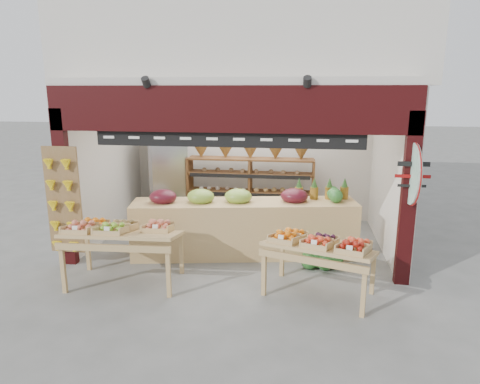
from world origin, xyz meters
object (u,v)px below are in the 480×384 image
back_shelving (250,175)px  mid_counter (243,226)px  cardboard_stack (169,225)px  display_table_left (117,231)px  watermelon_pile (322,255)px  refrigerator (170,176)px  display_table_right (320,245)px

back_shelving → mid_counter: back_shelving is taller
mid_counter → cardboard_stack: bearing=155.4°
cardboard_stack → mid_counter: 1.84m
cardboard_stack → display_table_left: bearing=-93.2°
watermelon_pile → refrigerator: bearing=145.5°
display_table_right → back_shelving: bearing=113.2°
mid_counter → watermelon_pile: (1.40, -0.29, -0.36)m
refrigerator → display_table_left: size_ratio=1.15×
back_shelving → display_table_right: back_shelving is taller
back_shelving → display_table_left: (-1.65, -3.30, -0.26)m
display_table_left → refrigerator: bearing=93.7°
back_shelving → refrigerator: (-1.88, 0.14, -0.09)m
refrigerator → display_table_right: (3.29, -3.43, -0.23)m
mid_counter → watermelon_pile: size_ratio=5.57×
cardboard_stack → display_table_right: 3.69m
mid_counter → display_table_left: mid_counter is taller
back_shelving → refrigerator: 1.88m
cardboard_stack → back_shelving: bearing=36.8°
mid_counter → display_table_right: (1.30, -1.40, 0.23)m
back_shelving → watermelon_pile: bearing=-55.5°
cardboard_stack → watermelon_pile: 3.22m
refrigerator → display_table_right: bearing=-65.6°
back_shelving → refrigerator: refrigerator is taller
display_table_left → watermelon_pile: 3.41m
back_shelving → refrigerator: bearing=175.8°
mid_counter → display_table_left: bearing=-141.5°
back_shelving → display_table_right: 3.60m
cardboard_stack → mid_counter: bearing=-24.6°
back_shelving → display_table_right: (1.41, -3.30, -0.32)m
cardboard_stack → mid_counter: (1.65, -0.75, 0.30)m
cardboard_stack → watermelon_pile: bearing=-19.0°
cardboard_stack → mid_counter: mid_counter is taller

